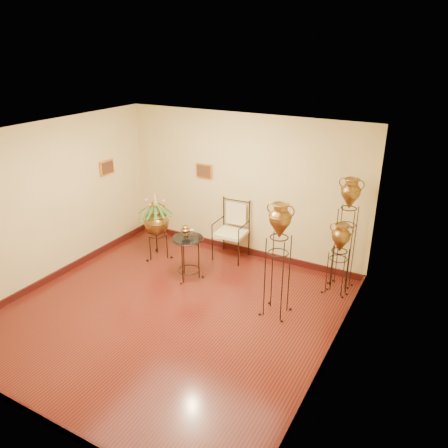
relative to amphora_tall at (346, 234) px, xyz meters
The scene contains 8 objects.
ground 3.14m from the amphora_tall, 136.38° to the right, with size 5.00×5.00×0.00m, color #591F15.
room_shell 3.05m from the amphora_tall, 136.56° to the right, with size 5.02×5.02×2.81m.
amphora_tall is the anchor object (origin of this frame).
amphora_mid 1.43m from the amphora_tall, 119.00° to the right, with size 0.43×0.43×1.87m.
amphora_short 0.42m from the amphora_tall, 108.38° to the right, with size 0.50×0.50×1.27m.
planter_urn 3.56m from the amphora_tall, behind, with size 0.87×0.87×1.40m.
armchair 2.27m from the amphora_tall, behind, with size 0.68×0.64×1.15m.
side_table 2.76m from the amphora_tall, 158.45° to the right, with size 0.63×0.63×1.02m.
Camera 1 is at (3.59, -4.72, 3.98)m, focal length 35.00 mm.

